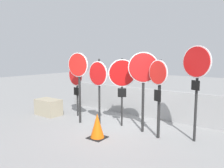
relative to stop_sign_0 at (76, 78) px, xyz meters
The scene contains 11 objects.
ground_plane 2.57m from the stop_sign_0, ahead, with size 40.00×40.00×0.00m, color gray.
fence_back 2.73m from the stop_sign_0, 34.93° to the left, with size 7.31×0.12×1.08m.
stop_sign_0 is the anchor object (origin of this frame).
stop_sign_1 0.96m from the stop_sign_0, 39.14° to the right, with size 0.81×0.17×2.41m.
stop_sign_2 1.53m from the stop_sign_0, 16.93° to the right, with size 0.79×0.15×2.20m.
stop_sign_3 2.10m from the stop_sign_0, ahead, with size 0.74×0.52×2.22m.
stop_sign_4 2.92m from the stop_sign_0, ahead, with size 0.86×0.31×2.41m.
stop_sign_5 3.48m from the stop_sign_0, ahead, with size 0.65×0.28×2.19m.
stop_sign_6 4.38m from the stop_sign_0, ahead, with size 0.80×0.31×2.56m.
traffic_cone_0 2.70m from the stop_sign_0, 31.46° to the right, with size 0.47×0.47×0.70m.
storage_crate 1.61m from the stop_sign_0, 152.07° to the right, with size 1.01×0.61×0.62m.
Camera 1 is at (3.80, -5.63, 2.28)m, focal length 35.00 mm.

